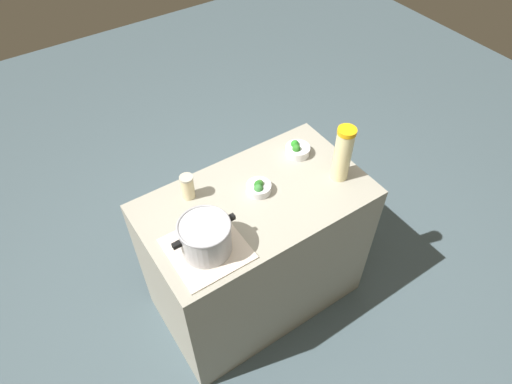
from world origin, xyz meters
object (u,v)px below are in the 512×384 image
Objects in this scene: broccoli_bowl_front at (297,150)px; cooking_pot at (205,237)px; mason_jar at (188,187)px; broccoli_bowl_center at (259,188)px; lemonade_pitcher at (343,154)px.

cooking_pot is at bearing 21.26° from broccoli_bowl_front.
cooking_pot is at bearing 75.47° from mason_jar.
mason_jar is (-0.09, -0.34, -0.03)m from cooking_pot.
mason_jar is 0.36m from broccoli_bowl_center.
broccoli_bowl_front is at bearing -73.64° from lemonade_pitcher.
cooking_pot is 0.80m from broccoli_bowl_front.
cooking_pot reaches higher than mason_jar.
cooking_pot is 0.83m from lemonade_pitcher.
broccoli_bowl_front is at bearing 175.55° from mason_jar.
lemonade_pitcher reaches higher than mason_jar.
lemonade_pitcher is 0.81m from mason_jar.
lemonade_pitcher is 2.34× the size of broccoli_bowl_front.
lemonade_pitcher reaches higher than broccoli_bowl_center.
mason_jar is at bearing -104.53° from cooking_pot.
lemonade_pitcher is 0.46m from broccoli_bowl_center.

